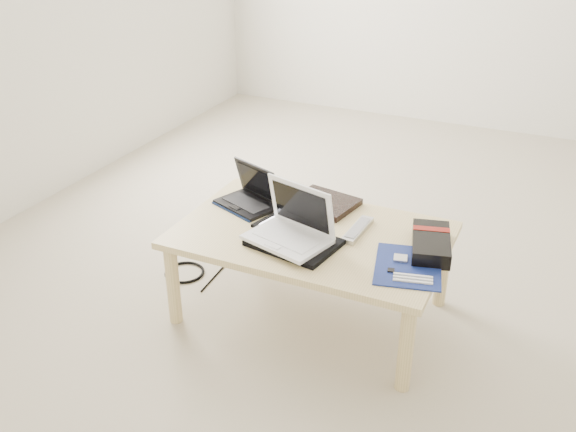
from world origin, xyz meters
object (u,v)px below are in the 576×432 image
at_px(coffee_table, 311,242).
at_px(netbook, 250,197).
at_px(gpu_box, 431,243).
at_px(white_laptop, 292,228).

relative_size(coffee_table, netbook, 3.53).
height_order(coffee_table, gpu_box, gpu_box).
xyz_separation_m(coffee_table, gpu_box, (0.48, 0.06, 0.08)).
bearing_deg(coffee_table, white_laptop, -108.47).
bearing_deg(netbook, white_laptop, -36.92).
distance_m(netbook, white_laptop, 0.39).
distance_m(netbook, gpu_box, 0.83).
distance_m(coffee_table, gpu_box, 0.49).
relative_size(netbook, gpu_box, 0.99).
distance_m(coffee_table, netbook, 0.38).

